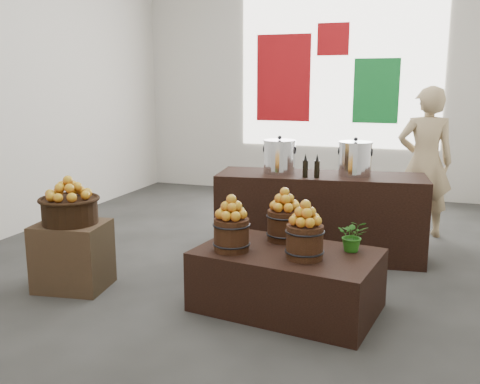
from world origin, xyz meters
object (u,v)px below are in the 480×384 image
(counter, at_px, (320,215))
(shopper, at_px, (425,162))
(stock_pot_left, at_px, (279,157))
(crate, at_px, (73,256))
(display_table, at_px, (287,280))
(wicker_basket, at_px, (70,211))
(stock_pot_center, at_px, (355,160))

(counter, relative_size, shopper, 1.20)
(stock_pot_left, bearing_deg, crate, -132.59)
(display_table, bearing_deg, counter, 99.00)
(stock_pot_left, xyz_separation_m, shopper, (1.46, 1.22, -0.15))
(wicker_basket, bearing_deg, display_table, 5.65)
(display_table, height_order, stock_pot_center, stock_pot_center)
(stock_pot_left, xyz_separation_m, stock_pot_center, (0.78, 0.10, 0.00))
(crate, relative_size, stock_pot_center, 1.81)
(display_table, distance_m, counter, 1.49)
(stock_pot_left, bearing_deg, wicker_basket, -132.59)
(wicker_basket, bearing_deg, counter, 40.99)
(stock_pot_left, height_order, shopper, shopper)
(display_table, height_order, shopper, shopper)
(wicker_basket, height_order, shopper, shopper)
(crate, xyz_separation_m, display_table, (1.94, 0.19, -0.05))
(wicker_basket, relative_size, display_table, 0.34)
(wicker_basket, relative_size, stock_pot_center, 1.45)
(stock_pot_center, bearing_deg, wicker_basket, -142.86)
(crate, height_order, stock_pot_left, stock_pot_left)
(stock_pot_center, relative_size, shopper, 0.19)
(stock_pot_left, bearing_deg, stock_pot_center, 7.38)
(stock_pot_left, distance_m, shopper, 1.91)
(counter, bearing_deg, display_table, -96.65)
(wicker_basket, relative_size, counter, 0.22)
(counter, bearing_deg, stock_pot_left, -180.00)
(shopper, bearing_deg, display_table, 57.72)
(counter, bearing_deg, shopper, 41.17)
(stock_pot_center, bearing_deg, shopper, 58.48)
(counter, bearing_deg, wicker_basket, -146.39)
(stock_pot_center, distance_m, shopper, 1.32)
(display_table, xyz_separation_m, shopper, (1.01, 2.64, 0.65))
(crate, relative_size, display_table, 0.42)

